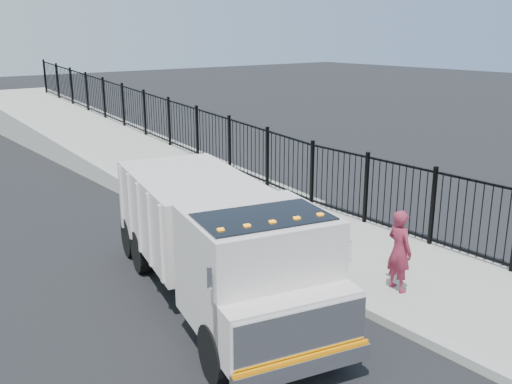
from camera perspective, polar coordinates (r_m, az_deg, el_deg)
ground at (r=11.44m, az=6.40°, el=-9.66°), size 120.00×120.00×0.00m
sidewalk at (r=11.71m, az=20.31°, el=-9.68°), size 3.55×12.00×0.12m
curb at (r=10.25m, az=14.44°, el=-12.82°), size 0.30×12.00×0.16m
ramp at (r=25.61m, az=-15.79°, el=4.21°), size 3.95×24.06×3.19m
iron_fence at (r=22.51m, az=-8.62°, el=5.42°), size 0.10×28.00×1.80m
truck at (r=10.40m, az=-3.89°, el=-4.55°), size 3.59×7.01×2.29m
worker at (r=11.12m, az=14.14°, el=-5.70°), size 0.46×0.63×1.59m
debris at (r=12.48m, az=5.80°, el=-6.58°), size 0.34×0.34×0.08m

